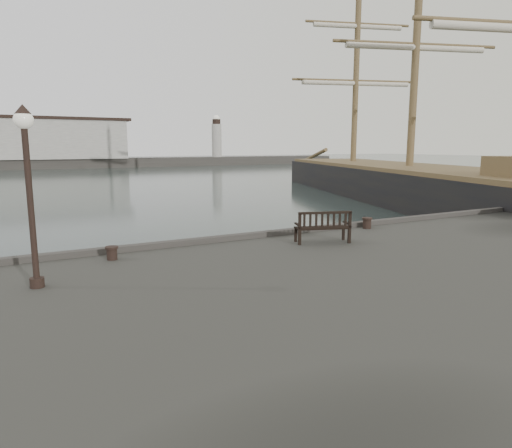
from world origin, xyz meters
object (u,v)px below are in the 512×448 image
(bollard_right, at_px, (367,223))
(tall_ship_main, at_px, (408,191))
(bollard_left, at_px, (112,253))
(lamp_post, at_px, (28,173))
(bench, at_px, (322,233))

(bollard_right, distance_m, tall_ship_main, 24.23)
(bollard_left, height_order, lamp_post, lamp_post)
(lamp_post, distance_m, tall_ship_main, 35.14)
(bench, relative_size, lamp_post, 0.47)
(bench, bearing_deg, bollard_right, 41.26)
(bench, height_order, bollard_left, bench)
(lamp_post, xyz_separation_m, tall_ship_main, (30.27, 17.55, -3.28))
(bench, bearing_deg, lamp_post, -156.02)
(bollard_left, xyz_separation_m, tall_ship_main, (28.28, 15.76, -0.90))
(lamp_post, height_order, tall_ship_main, tall_ship_main)
(bench, distance_m, bollard_left, 6.59)
(bollard_right, bearing_deg, bench, -157.14)
(bollard_left, relative_size, tall_ship_main, 0.01)
(bollard_right, relative_size, tall_ship_main, 0.01)
(bench, xyz_separation_m, bollard_left, (-6.52, 0.96, -0.14))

